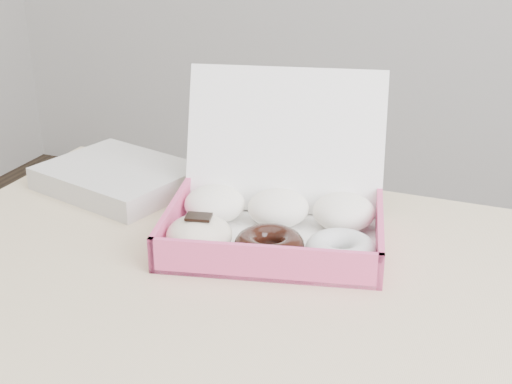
% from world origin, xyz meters
% --- Properties ---
extents(table, '(1.20, 0.80, 0.75)m').
position_xyz_m(table, '(0.00, 0.00, 0.67)').
color(table, tan).
rests_on(table, ground).
extents(donut_box, '(0.36, 0.34, 0.21)m').
position_xyz_m(donut_box, '(-0.12, 0.17, 0.78)').
color(donut_box, white).
rests_on(donut_box, table).
extents(newspapers, '(0.27, 0.24, 0.04)m').
position_xyz_m(newspapers, '(-0.42, 0.25, 0.77)').
color(newspapers, silver).
rests_on(newspapers, table).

